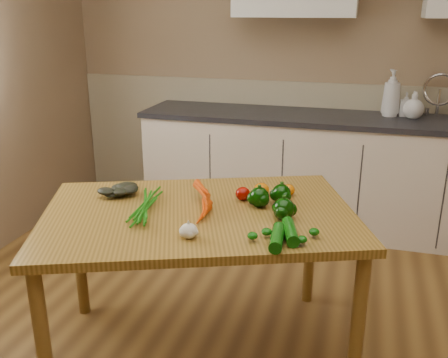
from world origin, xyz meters
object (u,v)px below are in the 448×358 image
carrot_bunch (185,202)px  zucchini_b (277,238)px  soap_bottle_a (392,93)px  leafy_greens (117,185)px  pepper_b (281,194)px  garlic_bulb (189,231)px  tomato_a (243,194)px  tomato_b (261,190)px  zucchini_a (290,232)px  table (199,228)px  soap_bottle_c (414,105)px  pepper_a (259,197)px  pepper_c (284,209)px  soap_bottle_b (406,104)px  tomato_c (288,190)px

carrot_bunch → zucchini_b: 0.54m
soap_bottle_a → carrot_bunch: soap_bottle_a is taller
leafy_greens → pepper_b: leafy_greens is taller
garlic_bulb → tomato_a: 0.49m
tomato_b → zucchini_a: (0.21, -0.43, -0.01)m
carrot_bunch → garlic_bulb: size_ratio=3.63×
tomato_a → tomato_b: (0.08, 0.07, 0.00)m
table → carrot_bunch: 0.14m
carrot_bunch → leafy_greens: 0.41m
table → zucchini_a: size_ratio=8.56×
soap_bottle_a → tomato_b: soap_bottle_a is taller
soap_bottle_c → pepper_a: soap_bottle_c is taller
soap_bottle_c → pepper_b: bearing=62.5°
pepper_b → tomato_b: pepper_b is taller
pepper_a → pepper_c: (0.14, -0.12, 0.00)m
soap_bottle_b → tomato_b: size_ratio=2.26×
zucchini_b → table: bearing=150.0°
pepper_a → zucchini_b: pepper_a is taller
tomato_a → soap_bottle_a: bearing=66.6°
leafy_greens → garlic_bulb: 0.64m
tomato_a → zucchini_a: tomato_a is taller
pepper_a → soap_bottle_c: bearing=65.1°
garlic_bulb → tomato_c: (0.32, 0.60, -0.00)m
carrot_bunch → tomato_b: 0.41m
garlic_bulb → table: bearing=100.5°
carrot_bunch → pepper_a: pepper_a is taller
carrot_bunch → leafy_greens: (-0.40, 0.09, 0.02)m
pepper_b → pepper_c: pepper_c is taller
soap_bottle_a → garlic_bulb: soap_bottle_a is taller
pepper_c → tomato_b: size_ratio=1.27×
tomato_b → leafy_greens: bearing=-166.1°
zucchini_b → pepper_b: bearing=97.7°
carrot_bunch → pepper_b: pepper_b is taller
soap_bottle_b → zucchini_a: 2.12m
table → tomato_c: bearing=19.2°
pepper_c → zucchini_a: 0.19m
soap_bottle_c → carrot_bunch: size_ratio=0.72×
soap_bottle_b → zucchini_b: size_ratio=0.89×
table → soap_bottle_c: soap_bottle_c is taller
tomato_a → tomato_c: 0.24m
zucchini_b → pepper_c: bearing=93.7°
soap_bottle_c → tomato_a: soap_bottle_c is taller
table → carrot_bunch: (-0.07, 0.00, 0.12)m
pepper_b → tomato_c: size_ratio=1.44×
carrot_bunch → soap_bottle_c: bearing=37.2°
garlic_bulb → pepper_a: size_ratio=0.77×
pepper_c → tomato_c: size_ratio=1.53×
soap_bottle_b → carrot_bunch: soap_bottle_b is taller
pepper_b → pepper_a: bearing=-140.1°
garlic_bulb → tomato_b: bearing=71.1°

